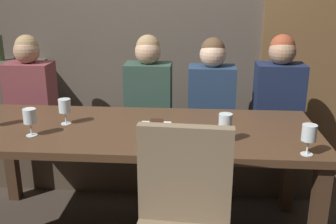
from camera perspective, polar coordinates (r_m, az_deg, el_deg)
name	(u,v)px	position (r m, az deg, el deg)	size (l,w,h in m)	color
arched_door	(319,13)	(3.57, 21.05, 13.26)	(0.90, 0.05, 2.55)	brown
dining_table	(139,141)	(2.48, -4.25, -4.16)	(2.20, 0.84, 0.74)	#412B1C
banquette_bench	(152,157)	(3.29, -2.30, -6.45)	(2.50, 0.44, 0.45)	#4A3C2E
chair_near_side	(182,221)	(1.86, 2.04, -15.49)	(0.47, 0.47, 0.98)	#4C3321
diner_redhead	(30,86)	(3.36, -19.27, 3.62)	(0.36, 0.24, 0.77)	brown
diner_bearded	(148,87)	(3.11, -2.84, 3.60)	(0.36, 0.24, 0.77)	#2D473D
diner_far_end	(212,89)	(3.10, 6.32, 3.31)	(0.36, 0.24, 0.76)	navy
diner_near_end	(279,89)	(3.13, 15.74, 3.16)	(0.36, 0.24, 0.79)	#192342
wine_glass_end_left	(225,123)	(2.21, 8.29, -1.54)	(0.08, 0.08, 0.16)	silver
wine_glass_center_front	(65,107)	(2.56, -14.70, 0.71)	(0.08, 0.08, 0.16)	silver
wine_glass_far_right	(309,134)	(2.15, 19.72, -2.96)	(0.08, 0.08, 0.16)	silver
wine_glass_far_left	(30,117)	(2.41, -19.34, -0.74)	(0.08, 0.08, 0.16)	silver
dessert_plate	(156,126)	(2.44, -1.79, -1.97)	(0.19, 0.19, 0.05)	white
folded_napkin	(190,130)	(2.40, 3.26, -2.56)	(0.11, 0.10, 0.01)	silver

